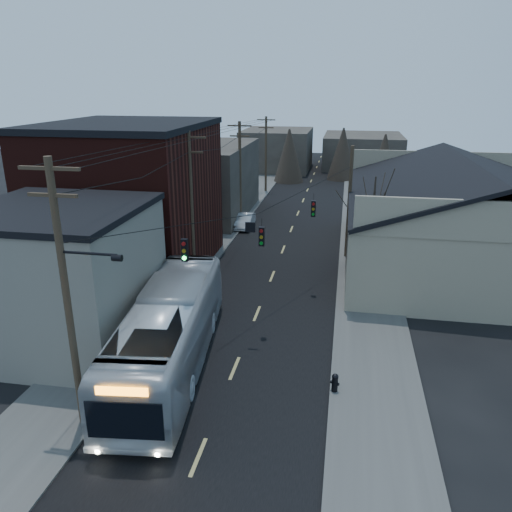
% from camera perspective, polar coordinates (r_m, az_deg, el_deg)
% --- Properties ---
extents(ground, '(160.00, 160.00, 0.00)m').
position_cam_1_polar(ground, '(18.11, -8.61, -25.90)').
color(ground, black).
rests_on(ground, ground).
extents(road_surface, '(9.00, 110.00, 0.02)m').
position_cam_1_polar(road_surface, '(44.11, 3.78, 2.37)').
color(road_surface, black).
rests_on(road_surface, ground).
extents(sidewalk_left, '(4.00, 110.00, 0.12)m').
position_cam_1_polar(sidewalk_left, '(45.24, -4.43, 2.86)').
color(sidewalk_left, '#474744').
rests_on(sidewalk_left, ground).
extents(sidewalk_right, '(4.00, 110.00, 0.12)m').
position_cam_1_polar(sidewalk_right, '(43.89, 12.24, 1.95)').
color(sidewalk_right, '#474744').
rests_on(sidewalk_right, ground).
extents(building_clapboard, '(8.00, 8.00, 7.00)m').
position_cam_1_polar(building_clapboard, '(26.68, -21.32, -2.49)').
color(building_clapboard, slate).
rests_on(building_clapboard, ground).
extents(building_brick, '(10.00, 12.00, 10.00)m').
position_cam_1_polar(building_brick, '(36.01, -14.09, 6.19)').
color(building_brick, black).
rests_on(building_brick, ground).
extents(building_left_far, '(9.00, 14.00, 7.00)m').
position_cam_1_polar(building_left_far, '(50.86, -6.13, 8.62)').
color(building_left_far, '#362F2B').
rests_on(building_left_far, ground).
extents(warehouse, '(16.16, 20.60, 7.73)m').
position_cam_1_polar(warehouse, '(39.22, 22.21, 2.89)').
color(warehouse, gray).
rests_on(warehouse, ground).
extents(building_far_left, '(10.00, 12.00, 6.00)m').
position_cam_1_polar(building_far_left, '(78.31, 2.42, 12.05)').
color(building_far_left, '#362F2B').
rests_on(building_far_left, ground).
extents(building_far_right, '(12.00, 14.00, 5.00)m').
position_cam_1_polar(building_far_right, '(82.64, 12.07, 11.68)').
color(building_far_right, '#362F2B').
rests_on(building_far_right, ground).
extents(bare_tree, '(0.40, 0.40, 7.20)m').
position_cam_1_polar(bare_tree, '(33.31, 13.06, 2.74)').
color(bare_tree, black).
rests_on(bare_tree, ground).
extents(utility_lines, '(11.24, 45.28, 10.50)m').
position_cam_1_polar(utility_lines, '(37.75, -1.84, 7.27)').
color(utility_lines, '#382B1E').
rests_on(utility_lines, ground).
extents(bus, '(4.56, 13.53, 3.70)m').
position_cam_1_polar(bus, '(23.73, -9.88, -8.51)').
color(bus, '#B0B6BD').
rests_on(bus, ground).
extents(parked_car, '(1.43, 3.96, 1.30)m').
position_cam_1_polar(parked_car, '(46.27, -1.25, 4.04)').
color(parked_car, '#B8BCC1').
rests_on(parked_car, ground).
extents(fire_hydrant, '(0.41, 0.29, 0.85)m').
position_cam_1_polar(fire_hydrant, '(22.42, 9.01, -14.02)').
color(fire_hydrant, black).
rests_on(fire_hydrant, sidewalk_right).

